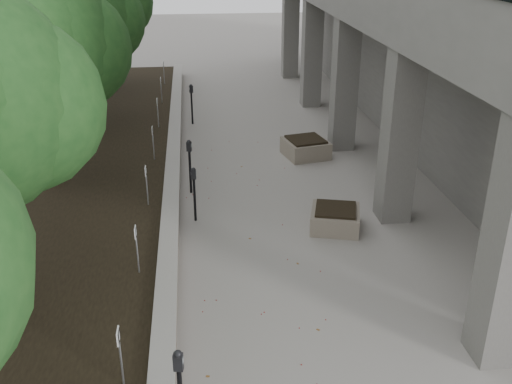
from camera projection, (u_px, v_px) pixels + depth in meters
retaining_wall at (173, 170)px, 16.02m from camera, size 0.39×26.00×0.50m
planting_bed at (36, 177)px, 15.67m from camera, size 7.00×26.00×0.40m
crabapple_tree_3 at (38, 78)px, 13.64m from camera, size 4.60×4.00×5.44m
crabapple_tree_4 at (75, 42)px, 18.18m from camera, size 4.60×4.00×5.44m
crabapple_tree_5 at (97, 20)px, 22.72m from camera, size 4.60×4.00×5.44m
parking_sign_2 at (121, 358)px, 8.00m from camera, size 0.04×0.22×0.96m
parking_sign_3 at (137, 250)px, 10.72m from camera, size 0.04×0.22×0.96m
parking_sign_4 at (147, 186)px, 13.44m from camera, size 0.04×0.22×0.96m
parking_sign_5 at (153, 143)px, 16.17m from camera, size 0.04×0.22×0.96m
parking_sign_6 at (158, 113)px, 18.89m from camera, size 0.04×0.22×0.96m
parking_sign_7 at (161, 90)px, 21.61m from camera, size 0.04×0.22×0.96m
parking_sign_8 at (164, 73)px, 24.33m from camera, size 0.04×0.22×0.96m
parking_meter_3 at (194, 194)px, 13.50m from camera, size 0.14×0.11×1.35m
parking_meter_4 at (190, 167)px, 14.96m from camera, size 0.17×0.14×1.45m
parking_meter_5 at (192, 104)px, 20.45m from camera, size 0.16×0.14×1.43m
planter_front at (335, 218)px, 13.32m from camera, size 1.33×1.33×0.51m
planter_back at (306, 147)px, 17.63m from camera, size 1.44×1.44×0.56m
berry_scatter at (250, 245)px, 12.66m from camera, size 3.30×14.10×0.02m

